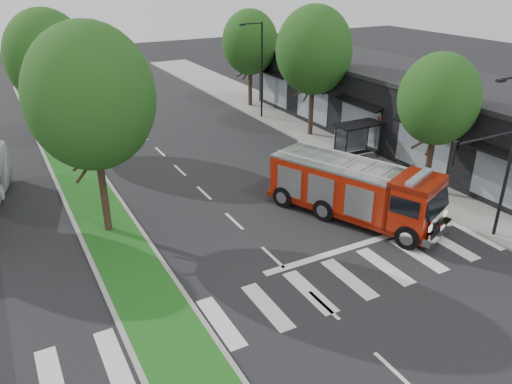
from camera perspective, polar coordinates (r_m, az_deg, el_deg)
ground at (r=22.98m, az=1.93°, el=-7.48°), size 140.00×140.00×0.00m
sidewalk_right at (r=36.96m, az=10.96°, el=4.99°), size 5.00×80.00×0.15m
median at (r=37.02m, az=-20.74°, el=3.84°), size 3.00×50.00×0.15m
storefront_row at (r=39.19m, az=16.46°, el=9.27°), size 8.00×30.00×5.00m
bus_shelter at (r=34.21m, az=11.44°, el=6.83°), size 3.20×1.60×2.61m
tree_right_near at (r=29.26m, az=20.15°, el=9.89°), size 4.40×4.40×8.05m
tree_right_mid at (r=37.92m, az=6.64°, el=15.78°), size 5.60×5.60×9.72m
tree_right_far at (r=46.49m, az=-0.70°, el=16.73°), size 5.00×5.00×8.73m
tree_median_near at (r=23.71m, az=-18.40°, el=10.23°), size 5.80×5.80×10.16m
tree_median_far at (r=37.40m, az=-22.74°, el=13.99°), size 5.60×5.60×9.72m
streetlight_right_near at (r=24.79m, az=26.13°, el=4.34°), size 4.08×0.22×8.00m
streetlight_right_far at (r=42.68m, az=0.48°, el=14.18°), size 2.11×0.20×8.00m
fire_engine at (r=26.29m, az=11.09°, el=0.22°), size 6.18×9.69×3.24m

